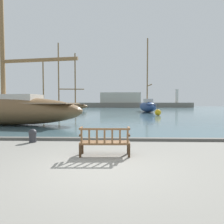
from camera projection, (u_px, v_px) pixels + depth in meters
ground_plane at (97, 168)px, 5.22m from camera, size 160.00×160.00×0.00m
harbor_water at (116, 109)px, 49.14m from camera, size 100.00×80.00×0.08m
quay_edge_kerb at (106, 139)px, 9.06m from camera, size 40.00×0.30×0.12m
park_bench at (105, 141)px, 6.40m from camera, size 1.61×0.56×0.92m
sailboat_far_port at (60, 105)px, 41.86m from camera, size 13.39×4.19×13.99m
sailboat_outer_port at (7, 107)px, 14.84m from camera, size 12.10×4.95×16.82m
sailboat_distant_harbor at (147, 106)px, 34.72m from camera, size 2.69×9.15×12.76m
mooring_bollard at (33, 135)px, 8.61m from camera, size 0.34×0.34×0.58m
channel_buoy at (158, 112)px, 25.10m from camera, size 0.79×0.79×1.49m
far_breakwater at (119, 103)px, 68.31m from camera, size 51.21×2.40×6.26m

